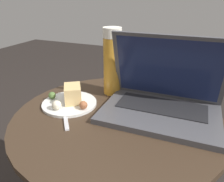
# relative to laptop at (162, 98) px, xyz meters

# --- Properties ---
(table) EXTENTS (0.66, 0.66, 0.52)m
(table) POSITION_rel_laptop_xyz_m (-0.12, -0.07, -0.19)
(table) COLOR #515156
(table) RESTS_ON ground_plane
(laptop) EXTENTS (0.37, 0.25, 0.25)m
(laptop) POSITION_rel_laptop_xyz_m (0.00, 0.00, 0.00)
(laptop) COLOR #47474C
(laptop) RESTS_ON table
(beer_glass) EXTENTS (0.07, 0.07, 0.25)m
(beer_glass) POSITION_rel_laptop_xyz_m (-0.21, 0.08, 0.07)
(beer_glass) COLOR gold
(beer_glass) RESTS_ON table
(snack_plate) EXTENTS (0.19, 0.19, 0.07)m
(snack_plate) POSITION_rel_laptop_xyz_m (-0.30, -0.07, -0.03)
(snack_plate) COLOR silver
(snack_plate) RESTS_ON table
(fork) EXTENTS (0.12, 0.15, 0.00)m
(fork) POSITION_rel_laptop_xyz_m (-0.29, -0.13, -0.05)
(fork) COLOR silver
(fork) RESTS_ON table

